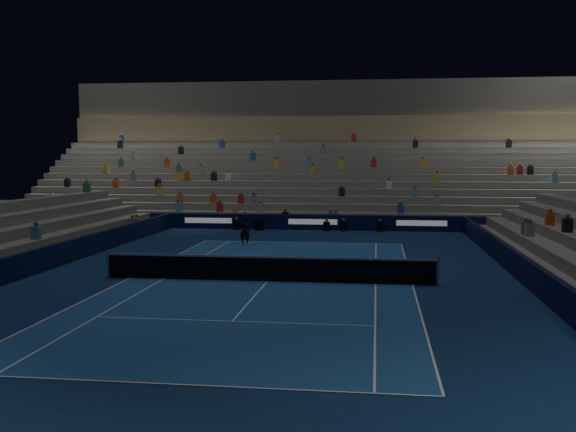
{
  "coord_description": "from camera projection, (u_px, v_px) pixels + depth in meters",
  "views": [
    {
      "loc": [
        4.11,
        -25.16,
        4.75
      ],
      "look_at": [
        0.0,
        6.0,
        2.0
      ],
      "focal_mm": 41.95,
      "sensor_mm": 36.0,
      "label": 1
    }
  ],
  "objects": [
    {
      "name": "ground",
      "position": [
        268.0,
        281.0,
        25.8
      ],
      "size": [
        90.0,
        90.0,
        0.0
      ],
      "primitive_type": "plane",
      "color": "#0C2249",
      "rests_on": "ground"
    },
    {
      "name": "court_surface",
      "position": [
        268.0,
        281.0,
        25.8
      ],
      "size": [
        10.97,
        23.77,
        0.01
      ],
      "primitive_type": "cube",
      "color": "navy",
      "rests_on": "ground"
    },
    {
      "name": "sponsor_barrier_far",
      "position": [
        313.0,
        222.0,
        44.03
      ],
      "size": [
        44.0,
        0.25,
        1.0
      ],
      "primitive_type": "cube",
      "color": "black",
      "rests_on": "ground"
    },
    {
      "name": "sponsor_barrier_east",
      "position": [
        530.0,
        274.0,
        24.49
      ],
      "size": [
        0.25,
        37.0,
        1.0
      ],
      "primitive_type": "cube",
      "color": "black",
      "rests_on": "ground"
    },
    {
      "name": "sponsor_barrier_west",
      "position": [
        30.0,
        263.0,
        27.02
      ],
      "size": [
        0.25,
        37.0,
        1.0
      ],
      "primitive_type": "cube",
      "color": "black",
      "rests_on": "ground"
    },
    {
      "name": "grandstand_main",
      "position": [
        324.0,
        175.0,
        53.06
      ],
      "size": [
        44.0,
        15.2,
        11.2
      ],
      "color": "slate",
      "rests_on": "ground"
    },
    {
      "name": "tennis_net",
      "position": [
        268.0,
        268.0,
        25.76
      ],
      "size": [
        12.9,
        0.1,
        1.1
      ],
      "color": "#B2B2B7",
      "rests_on": "ground"
    },
    {
      "name": "tennis_player",
      "position": [
        245.0,
        231.0,
        36.21
      ],
      "size": [
        0.59,
        0.39,
        1.61
      ],
      "primitive_type": "imported",
      "rotation": [
        0.0,
        0.0,
        3.15
      ],
      "color": "black",
      "rests_on": "ground"
    },
    {
      "name": "broadcast_camera",
      "position": [
        259.0,
        225.0,
        43.93
      ],
      "size": [
        0.71,
        1.07,
        0.69
      ],
      "color": "black",
      "rests_on": "ground"
    }
  ]
}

